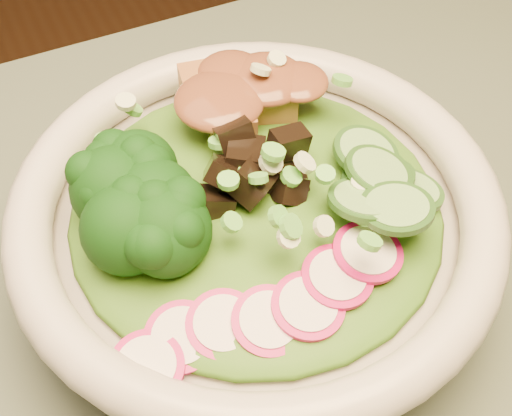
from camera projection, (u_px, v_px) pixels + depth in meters
name	position (u px, v px, depth m)	size (l,w,h in m)	color
salad_bowl	(256.00, 229.00, 0.45)	(0.31, 0.31, 0.08)	beige
lettuce_bed	(256.00, 207.00, 0.44)	(0.23, 0.23, 0.03)	#2C5E13
broccoli_florets	(137.00, 204.00, 0.41)	(0.09, 0.08, 0.05)	black
radish_slices	(283.00, 305.00, 0.39)	(0.12, 0.05, 0.02)	#B60E57
cucumber_slices	(376.00, 179.00, 0.43)	(0.08, 0.08, 0.04)	#7EB464
mushroom_heap	(253.00, 172.00, 0.43)	(0.08, 0.08, 0.05)	black
tofu_cubes	(242.00, 111.00, 0.47)	(0.10, 0.07, 0.04)	#945B31
peanut_sauce	(242.00, 94.00, 0.46)	(0.08, 0.06, 0.02)	brown
scallion_garnish	(256.00, 177.00, 0.42)	(0.22, 0.22, 0.03)	#61BC42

